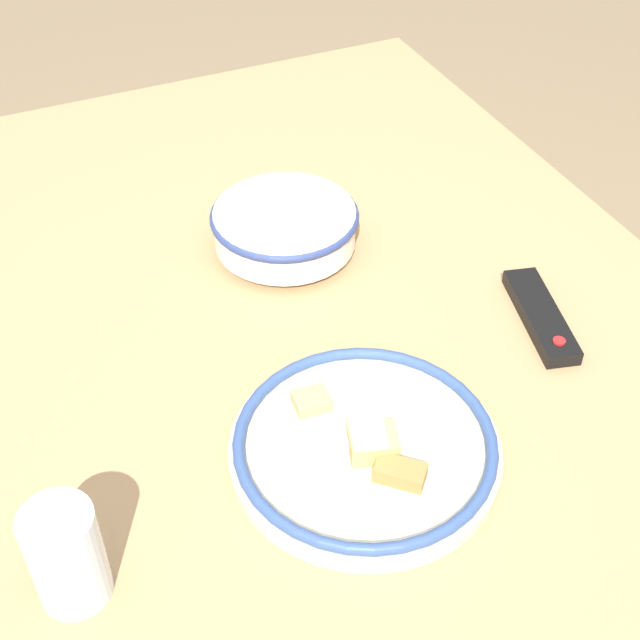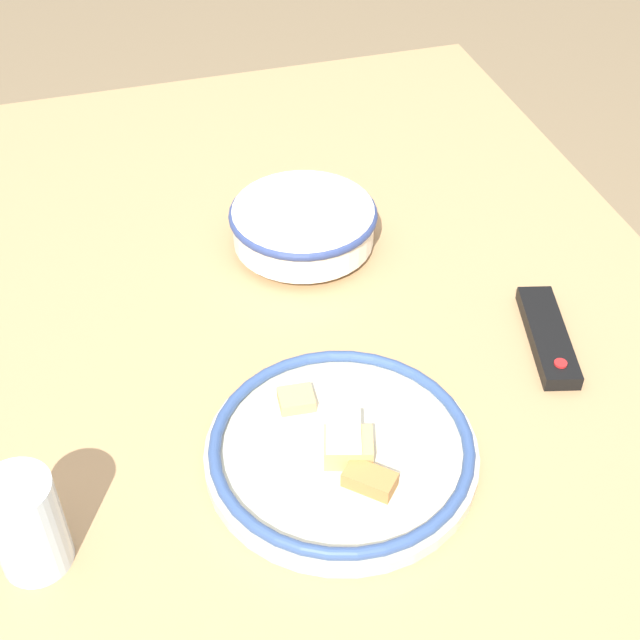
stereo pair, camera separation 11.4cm
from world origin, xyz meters
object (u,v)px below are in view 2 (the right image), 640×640
(noodle_bowl, at_px, (303,224))
(tv_remote, at_px, (548,336))
(drinking_glass, at_px, (27,524))
(food_plate, at_px, (341,450))

(noodle_bowl, distance_m, tv_remote, 0.38)
(noodle_bowl, xyz_separation_m, tv_remote, (0.29, 0.25, -0.03))
(noodle_bowl, bearing_deg, tv_remote, 40.86)
(drinking_glass, bearing_deg, tv_remote, 102.68)
(noodle_bowl, height_order, tv_remote, noodle_bowl)
(food_plate, relative_size, drinking_glass, 2.61)
(food_plate, bearing_deg, tv_remote, 109.32)
(noodle_bowl, distance_m, food_plate, 0.40)
(food_plate, bearing_deg, drinking_glass, -83.85)
(noodle_bowl, relative_size, tv_remote, 1.17)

